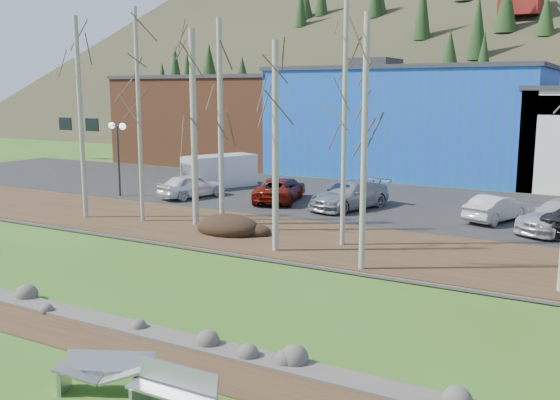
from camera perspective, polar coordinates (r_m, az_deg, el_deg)
The scene contains 27 objects.
ground at distance 14.42m, azimuth -14.80°, elevation -17.08°, with size 200.00×200.00×0.00m, color #345616.
dirt_strip at distance 15.82m, azimuth -9.37°, elevation -14.29°, with size 80.00×1.80×0.03m, color #382616.
near_bank_rocks at distance 16.55m, azimuth -7.15°, elevation -13.16°, with size 80.00×0.80×0.50m, color #47423D, non-canonical shape.
river at distance 19.76m, azimuth -0.01°, elevation -9.17°, with size 80.00×8.00×0.90m, color black, non-canonical shape.
far_bank_rocks at distance 23.26m, azimuth 4.97°, elevation -6.25°, with size 80.00×0.80×0.46m, color #47423D, non-canonical shape.
far_bank at distance 26.09m, azimuth 7.88°, elevation -4.34°, with size 80.00×7.00×0.15m, color #382616.
parking_lot at distance 35.87m, azimuth 14.03°, elevation -0.64°, with size 80.00×14.00×0.14m, color black.
building_brick at distance 58.45m, azimuth -5.35°, elevation 7.39°, with size 16.32×12.24×7.80m.
building_blue at distance 50.47m, azimuth 11.87°, elevation 7.11°, with size 20.40×12.24×8.30m.
bench_intact at distance 13.34m, azimuth -9.72°, elevation -16.85°, with size 1.96×0.62×0.98m.
bench_damaged at distance 14.56m, azimuth -15.76°, elevation -14.91°, with size 2.05×1.42×0.88m.
dirt_mound at distance 28.29m, azimuth -4.79°, elevation -2.37°, with size 3.10×2.18×0.61m, color black.
birch_0 at distance 32.62m, azimuth -17.76°, elevation 7.07°, with size 0.23×0.23×9.91m.
birch_1 at distance 30.95m, azimuth -12.78°, elevation 7.46°, with size 0.19×0.19×10.22m.
birch_2 at distance 29.64m, azimuth -7.88°, elevation 6.46°, with size 0.30×0.30×9.14m.
birch_3 at distance 28.13m, azimuth -5.45°, elevation 6.63°, with size 0.24×0.24×9.43m.
birch_4 at distance 24.46m, azimuth -0.43°, elevation 4.78°, with size 0.25×0.25×8.24m.
birch_5 at distance 25.49m, azimuth 5.91°, elevation 7.15°, with size 0.20×0.20×10.20m.
birch_6 at distance 22.00m, azimuth 7.71°, elevation 5.04°, with size 0.22×0.22×8.95m.
street_lamp at distance 39.00m, azimuth -14.63°, elevation 5.47°, with size 1.64×0.78×4.45m.
car_0 at distance 37.83m, azimuth -8.10°, elevation 1.32°, with size 1.70×4.23×1.44m, color white.
car_1 at distance 36.66m, azimuth 0.23°, elevation 1.04°, with size 1.38×3.97×1.31m, color black.
car_2 at distance 36.03m, azimuth -0.13°, elevation 0.90°, with size 2.20×4.78×1.33m, color maroon.
car_3 at distance 34.07m, azimuth 6.39°, elevation 0.45°, with size 2.10×5.16×1.50m, color #95989C.
car_4 at distance 34.07m, azimuth 6.09°, elevation 0.49°, with size 1.82×4.52×1.54m, color navy.
car_5 at distance 32.37m, azimuth 19.17°, elevation -0.71°, with size 1.39×3.97×1.31m, color silver.
van_grey at distance 41.76m, azimuth -5.78°, elevation 2.63°, with size 3.77×5.20×2.10m.
Camera 1 is at (9.13, -9.09, 6.47)m, focal length 40.00 mm.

